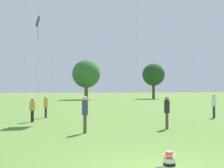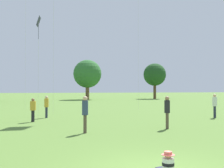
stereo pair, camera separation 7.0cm
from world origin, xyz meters
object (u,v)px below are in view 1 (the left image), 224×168
object	(u,v)px
distant_tree_1	(153,75)
person_standing_4	(32,108)
distant_tree_2	(86,74)
person_standing_0	(214,103)
seated_toddler	(169,164)
kite_5	(38,25)
person_standing_2	(46,105)
person_standing_5	(85,110)
person_standing_3	(167,109)

from	to	relation	value
distant_tree_1	person_standing_4	bearing A→B (deg)	-122.69
person_standing_4	distant_tree_2	xyz separation A→B (m)	(8.61, 36.75, 4.46)
person_standing_0	person_standing_4	world-z (taller)	person_standing_0
person_standing_0	seated_toddler	bearing A→B (deg)	-76.07
distant_tree_2	kite_5	bearing A→B (deg)	-103.43
person_standing_2	kite_5	distance (m)	5.97
distant_tree_1	person_standing_5	bearing A→B (deg)	-116.44
kite_5	distant_tree_2	xyz separation A→B (m)	(8.36, 35.02, -1.53)
person_standing_3	person_standing_2	bearing A→B (deg)	114.51
seated_toddler	person_standing_0	distance (m)	14.71
kite_5	seated_toddler	bearing A→B (deg)	66.48
person_standing_3	person_standing_4	bearing A→B (deg)	128.82
person_standing_4	kite_5	world-z (taller)	kite_5
seated_toddler	person_standing_2	size ratio (longest dim) A/B	0.35
person_standing_0	kite_5	world-z (taller)	kite_5
distant_tree_1	distant_tree_2	distance (m)	15.64
person_standing_2	person_standing_5	distance (m)	7.84
seated_toddler	kite_5	bearing A→B (deg)	96.76
seated_toddler	distant_tree_1	size ratio (longest dim) A/B	0.07
person_standing_0	kite_5	distance (m)	14.57
kite_5	person_standing_5	bearing A→B (deg)	70.86
person_standing_3	distant_tree_2	bearing A→B (deg)	70.41
person_standing_2	person_standing_3	world-z (taller)	person_standing_3
person_standing_0	distant_tree_1	size ratio (longest dim) A/B	0.23
seated_toddler	person_standing_0	world-z (taller)	person_standing_0
distant_tree_1	person_standing_3	bearing A→B (deg)	-111.49
distant_tree_1	person_standing_2	bearing A→B (deg)	-123.44
seated_toddler	distant_tree_2	xyz separation A→B (m)	(4.44, 48.65, 5.15)
person_standing_2	seated_toddler	bearing A→B (deg)	94.35
seated_toddler	distant_tree_1	xyz separation A→B (m)	(20.04, 49.64, 5.23)
seated_toddler	distant_tree_2	size ratio (longest dim) A/B	0.07
seated_toddler	person_standing_4	xyz separation A→B (m)	(-4.17, 11.91, 0.69)
person_standing_3	person_standing_4	xyz separation A→B (m)	(-7.44, 4.87, -0.17)
seated_toddler	person_standing_3	world-z (taller)	person_standing_3
person_standing_5	person_standing_0	bearing A→B (deg)	-12.77
person_standing_2	person_standing_5	size ratio (longest dim) A/B	0.91
person_standing_2	kite_5	size ratio (longest dim) A/B	0.22
kite_5	distant_tree_2	size ratio (longest dim) A/B	0.90
person_standing_2	person_standing_4	size ratio (longest dim) A/B	1.06
seated_toddler	distant_tree_2	distance (m)	49.13
kite_5	person_standing_2	bearing A→B (deg)	-173.48
person_standing_4	person_standing_5	bearing A→B (deg)	-31.80
person_standing_4	distant_tree_1	world-z (taller)	distant_tree_1
seated_toddler	person_standing_4	bearing A→B (deg)	100.02
kite_5	distant_tree_1	bearing A→B (deg)	-163.22
person_standing_5	kite_5	size ratio (longest dim) A/B	0.24
person_standing_0	person_standing_5	xyz separation A→B (m)	(-10.57, -4.74, 0.04)
person_standing_2	kite_5	bearing A→B (deg)	37.27
person_standing_2	distant_tree_1	bearing A→B (deg)	-132.26
person_standing_2	distant_tree_2	xyz separation A→B (m)	(7.77, 34.41, 4.38)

